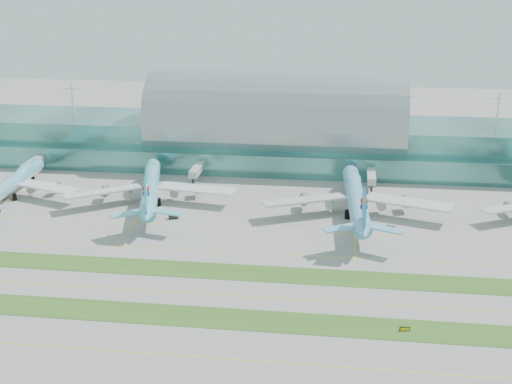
# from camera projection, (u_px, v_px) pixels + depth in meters

# --- Properties ---
(ground) EXTENTS (700.00, 700.00, 0.00)m
(ground) POSITION_uv_depth(u_px,v_px,m) (233.00, 275.00, 219.40)
(ground) COLOR gray
(ground) RESTS_ON ground
(terminal) EXTENTS (340.00, 69.10, 36.00)m
(terminal) POSITION_uv_depth(u_px,v_px,m) (277.00, 133.00, 336.27)
(terminal) COLOR #3D7A75
(terminal) RESTS_ON ground
(grass_strip_near) EXTENTS (420.00, 12.00, 0.08)m
(grass_strip_near) POSITION_uv_depth(u_px,v_px,m) (216.00, 318.00, 193.01)
(grass_strip_near) COLOR #2D591E
(grass_strip_near) RESTS_ON ground
(grass_strip_far) EXTENTS (420.00, 12.00, 0.08)m
(grass_strip_far) POSITION_uv_depth(u_px,v_px,m) (234.00, 272.00, 221.27)
(grass_strip_far) COLOR #2D591E
(grass_strip_far) RESTS_ON ground
(taxiline_a) EXTENTS (420.00, 0.35, 0.01)m
(taxiline_a) POSITION_uv_depth(u_px,v_px,m) (201.00, 357.00, 174.18)
(taxiline_a) COLOR yellow
(taxiline_a) RESTS_ON ground
(taxiline_b) EXTENTS (420.00, 0.35, 0.01)m
(taxiline_b) POSITION_uv_depth(u_px,v_px,m) (225.00, 295.00, 206.21)
(taxiline_b) COLOR yellow
(taxiline_b) RESTS_ON ground
(taxiline_c) EXTENTS (420.00, 0.35, 0.01)m
(taxiline_c) POSITION_uv_depth(u_px,v_px,m) (241.00, 252.00, 236.35)
(taxiline_c) COLOR yellow
(taxiline_c) RESTS_ON ground
(taxiline_d) EXTENTS (420.00, 0.35, 0.01)m
(taxiline_d) POSITION_uv_depth(u_px,v_px,m) (251.00, 228.00, 257.07)
(taxiline_d) COLOR yellow
(taxiline_d) RESTS_ON ground
(airliner_a) EXTENTS (62.16, 70.57, 19.43)m
(airliner_a) POSITION_uv_depth(u_px,v_px,m) (11.00, 183.00, 289.48)
(airliner_a) COLOR #5CAECB
(airliner_a) RESTS_ON ground
(airliner_b) EXTENTS (66.52, 76.72, 21.37)m
(airliner_b) POSITION_uv_depth(u_px,v_px,m) (151.00, 187.00, 282.73)
(airliner_b) COLOR #5DB8CD
(airliner_b) RESTS_ON ground
(airliner_c) EXTENTS (72.05, 81.95, 22.55)m
(airliner_c) POSITION_uv_depth(u_px,v_px,m) (356.00, 197.00, 269.07)
(airliner_c) COLOR #63AFDB
(airliner_c) RESTS_ON ground
(gse_c) EXTENTS (3.97, 2.65, 1.62)m
(gse_c) POSITION_uv_depth(u_px,v_px,m) (173.00, 217.00, 266.61)
(gse_c) COLOR black
(gse_c) RESTS_ON ground
(gse_d) EXTENTS (3.53, 2.14, 1.70)m
(gse_d) POSITION_uv_depth(u_px,v_px,m) (152.00, 210.00, 272.99)
(gse_d) COLOR black
(gse_d) RESTS_ON ground
(gse_e) EXTENTS (3.20, 2.41, 1.35)m
(gse_e) POSITION_uv_depth(u_px,v_px,m) (366.00, 226.00, 257.21)
(gse_e) COLOR yellow
(gse_e) RESTS_ON ground
(gse_f) EXTENTS (3.60, 2.48, 1.34)m
(gse_f) POSITION_uv_depth(u_px,v_px,m) (390.00, 228.00, 255.83)
(gse_f) COLOR black
(gse_f) RESTS_ON ground
(taxiway_sign_east) EXTENTS (2.77, 0.68, 1.17)m
(taxiway_sign_east) POSITION_uv_depth(u_px,v_px,m) (405.00, 329.00, 186.23)
(taxiway_sign_east) COLOR black
(taxiway_sign_east) RESTS_ON ground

